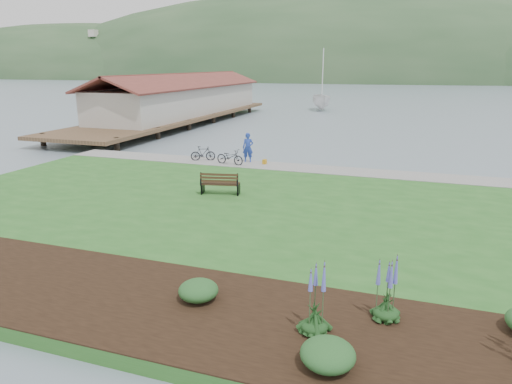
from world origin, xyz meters
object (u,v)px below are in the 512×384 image
(bicycle_a, at_px, (230,157))
(sailboat, at_px, (321,110))
(park_bench, at_px, (220,183))
(person, at_px, (248,145))

(bicycle_a, bearing_deg, sailboat, 12.10)
(park_bench, bearing_deg, sailboat, 83.16)
(person, relative_size, sailboat, 0.08)
(park_bench, height_order, person, person)
(park_bench, distance_m, person, 7.50)
(person, distance_m, bicycle_a, 1.44)
(bicycle_a, height_order, sailboat, sailboat)
(park_bench, xyz_separation_m, person, (-1.25, 7.38, 0.53))
(sailboat, bearing_deg, bicycle_a, -106.26)
(park_bench, bearing_deg, person, 87.74)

